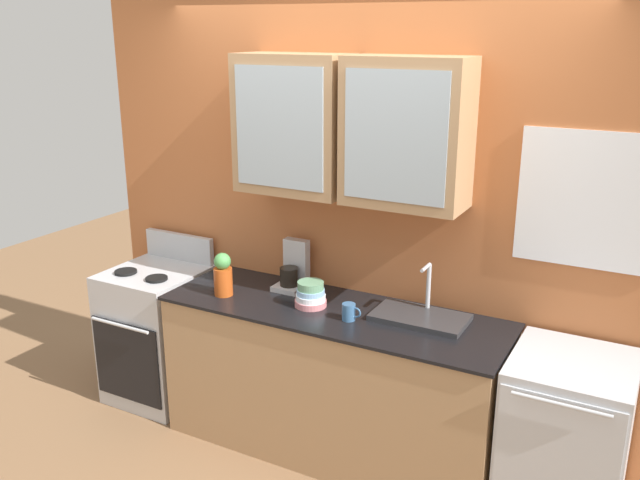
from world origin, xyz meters
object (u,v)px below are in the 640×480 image
(stove_range, at_px, (158,333))
(bowl_stack, at_px, (311,295))
(dishwasher, at_px, (564,443))
(sink_faucet, at_px, (420,316))
(coffee_maker, at_px, (293,270))
(vase, at_px, (223,275))
(cup_near_sink, at_px, (349,312))

(stove_range, distance_m, bowl_stack, 1.27)
(dishwasher, bearing_deg, sink_faucet, 172.52)
(bowl_stack, relative_size, dishwasher, 0.20)
(bowl_stack, bearing_deg, stove_range, 179.43)
(dishwasher, relative_size, coffee_maker, 3.04)
(vase, distance_m, coffee_maker, 0.42)
(dishwasher, height_order, coffee_maker, coffee_maker)
(sink_faucet, bearing_deg, bowl_stack, -169.49)
(bowl_stack, height_order, cup_near_sink, bowl_stack)
(bowl_stack, xyz_separation_m, cup_near_sink, (0.27, -0.07, -0.02))
(dishwasher, distance_m, coffee_maker, 1.74)
(sink_faucet, relative_size, dishwasher, 0.57)
(sink_faucet, distance_m, vase, 1.16)
(bowl_stack, height_order, dishwasher, bowl_stack)
(stove_range, bearing_deg, vase, -9.71)
(bowl_stack, distance_m, cup_near_sink, 0.28)
(stove_range, relative_size, coffee_maker, 3.66)
(sink_faucet, xyz_separation_m, bowl_stack, (-0.61, -0.11, 0.04))
(vase, relative_size, dishwasher, 0.29)
(vase, relative_size, coffee_maker, 0.88)
(sink_faucet, distance_m, coffee_maker, 0.85)
(cup_near_sink, relative_size, dishwasher, 0.12)
(stove_range, xyz_separation_m, bowl_stack, (1.16, -0.01, 0.50))
(stove_range, bearing_deg, sink_faucet, 3.27)
(cup_near_sink, relative_size, coffee_maker, 0.37)
(sink_faucet, relative_size, cup_near_sink, 4.62)
(vase, bearing_deg, dishwasher, 3.09)
(sink_faucet, xyz_separation_m, vase, (-1.14, -0.21, 0.10))
(bowl_stack, bearing_deg, cup_near_sink, -14.48)
(sink_faucet, height_order, vase, sink_faucet)
(vase, distance_m, dishwasher, 2.02)
(bowl_stack, bearing_deg, sink_faucet, 10.51)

